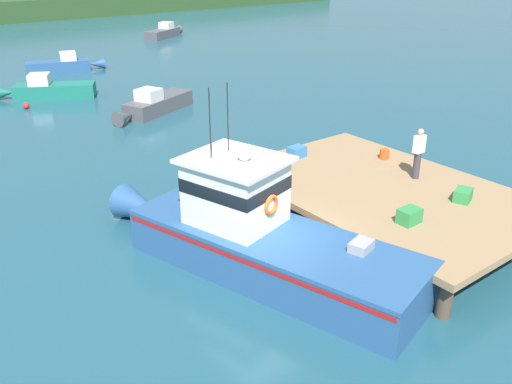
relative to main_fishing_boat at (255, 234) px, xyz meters
name	(u,v)px	position (x,y,z in m)	size (l,w,h in m)	color
ground_plane	(260,272)	(-0.05, -0.28, -1.01)	(200.00, 200.00, 0.00)	#1E4C5B
dock	(384,191)	(4.75, -0.28, 0.07)	(6.00, 9.00, 1.20)	#4C3D2D
main_fishing_boat	(255,234)	(0.00, 0.00, 0.00)	(4.62, 9.93, 4.80)	#285184
crate_single_by_cleat	(463,195)	(5.77, -2.32, 0.37)	(0.60, 0.44, 0.35)	#2D8442
crate_stack_mid_dock	(409,216)	(3.40, -2.26, 0.40)	(0.60, 0.44, 0.41)	#2D8442
crate_single_far	(297,152)	(4.39, 3.33, 0.39)	(0.60, 0.44, 0.39)	#3370B2
bait_bucket	(384,154)	(6.68, 1.36, 0.36)	(0.32, 0.32, 0.34)	#E04C19
deckhand_by_the_boat	(418,153)	(6.10, -0.41, 1.05)	(0.36, 0.22, 1.63)	#383842
moored_boat_mid_harbor	(165,32)	(18.60, 38.30, -0.53)	(5.24, 3.68, 1.38)	#4C4C51
moored_boat_near_channel	(48,90)	(1.84, 21.73, -0.53)	(5.35, 3.60, 1.40)	#196B5B
moored_boat_far_right	(154,105)	(5.10, 15.18, -0.54)	(5.30, 3.13, 1.36)	#4C4C51
moored_boat_far_left	(64,65)	(5.21, 28.49, -0.55)	(5.28, 2.47, 1.32)	#285184
mooring_buoy_inshore	(117,200)	(-1.31, 5.79, -0.76)	(0.49, 0.49, 0.49)	silver
mooring_buoy_channel_marker	(26,106)	(0.10, 20.15, -0.84)	(0.33, 0.33, 0.33)	red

